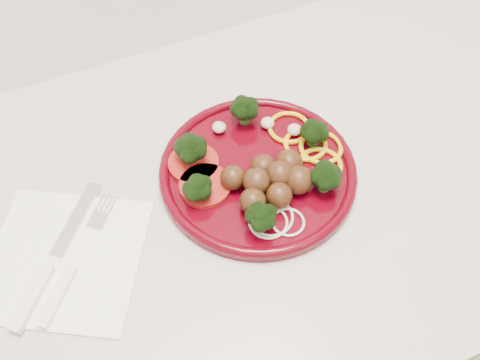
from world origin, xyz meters
name	(u,v)px	position (x,y,z in m)	size (l,w,h in m)	color
counter	(159,355)	(0.00, 1.70, 0.45)	(2.40, 0.60, 0.90)	beige
plate	(259,170)	(0.20, 1.70, 0.92)	(0.26, 0.26, 0.06)	#3F010A
napkin	(65,258)	(-0.06, 1.69, 0.90)	(0.18, 0.18, 0.00)	white
knife	(47,271)	(-0.08, 1.68, 0.91)	(0.14, 0.17, 0.01)	silver
fork	(67,279)	(-0.07, 1.66, 0.91)	(0.13, 0.15, 0.01)	white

